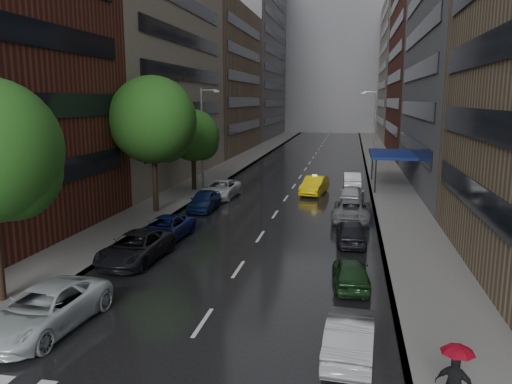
% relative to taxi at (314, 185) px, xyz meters
% --- Properties ---
extents(ground, '(220.00, 220.00, 0.00)m').
position_rel_taxi_xyz_m(ground, '(-2.21, -30.37, -0.78)').
color(ground, gray).
rests_on(ground, ground).
extents(road, '(14.00, 140.00, 0.01)m').
position_rel_taxi_xyz_m(road, '(-2.21, 19.63, -0.78)').
color(road, black).
rests_on(road, ground).
extents(sidewalk_left, '(4.00, 140.00, 0.15)m').
position_rel_taxi_xyz_m(sidewalk_left, '(-11.21, 19.63, -0.71)').
color(sidewalk_left, gray).
rests_on(sidewalk_left, ground).
extents(sidewalk_right, '(4.00, 140.00, 0.15)m').
position_rel_taxi_xyz_m(sidewalk_right, '(6.79, 19.63, -0.71)').
color(sidewalk_right, gray).
rests_on(sidewalk_right, ground).
extents(buildings_left, '(8.00, 108.00, 38.00)m').
position_rel_taxi_xyz_m(buildings_left, '(-17.21, 28.42, 15.20)').
color(buildings_left, maroon).
rests_on(buildings_left, ground).
extents(buildings_right, '(8.05, 109.10, 36.00)m').
position_rel_taxi_xyz_m(buildings_right, '(12.79, 26.34, 14.25)').
color(buildings_right, '#937A5B').
rests_on(buildings_right, ground).
extents(building_far, '(40.00, 14.00, 32.00)m').
position_rel_taxi_xyz_m(building_far, '(-2.21, 87.63, 15.22)').
color(building_far, slate).
rests_on(building_far, ground).
extents(tree_mid, '(6.18, 6.18, 9.84)m').
position_rel_taxi_xyz_m(tree_mid, '(-10.81, -9.52, 5.96)').
color(tree_mid, '#382619').
rests_on(tree_mid, ground).
extents(tree_far, '(4.60, 4.60, 7.34)m').
position_rel_taxi_xyz_m(tree_far, '(-10.81, -0.48, 4.23)').
color(tree_far, '#382619').
rests_on(tree_far, ground).
extents(taxi, '(2.39, 4.96, 1.57)m').
position_rel_taxi_xyz_m(taxi, '(0.00, 0.00, 0.00)').
color(taxi, '#E0BB0B').
rests_on(taxi, ground).
extents(parked_cars_left, '(3.00, 30.41, 1.55)m').
position_rel_taxi_xyz_m(parked_cars_left, '(-7.61, -15.99, -0.04)').
color(parked_cars_left, silver).
rests_on(parked_cars_left, ground).
extents(parked_cars_right, '(2.65, 36.46, 1.55)m').
position_rel_taxi_xyz_m(parked_cars_right, '(3.19, -10.88, -0.06)').
color(parked_cars_right, gray).
rests_on(parked_cars_right, ground).
extents(ped_red_umbrella, '(1.08, 0.82, 2.01)m').
position_rel_taxi_xyz_m(ped_red_umbrella, '(5.81, -30.73, 0.54)').
color(ped_red_umbrella, black).
rests_on(ped_red_umbrella, sidewalk_right).
extents(street_lamp_left, '(1.74, 0.22, 9.00)m').
position_rel_taxi_xyz_m(street_lamp_left, '(-9.93, -0.37, 4.10)').
color(street_lamp_left, gray).
rests_on(street_lamp_left, sidewalk_left).
extents(street_lamp_right, '(1.74, 0.22, 9.00)m').
position_rel_taxi_xyz_m(street_lamp_right, '(5.51, 14.63, 4.10)').
color(street_lamp_right, gray).
rests_on(street_lamp_right, sidewalk_right).
extents(awning, '(4.00, 8.00, 3.12)m').
position_rel_taxi_xyz_m(awning, '(6.78, 4.63, 2.35)').
color(awning, navy).
rests_on(awning, sidewalk_right).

